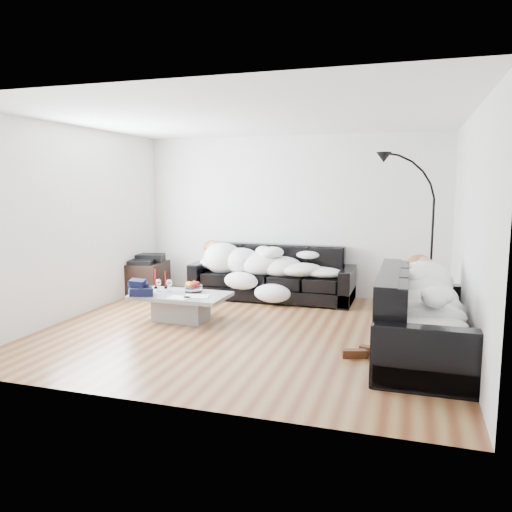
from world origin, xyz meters
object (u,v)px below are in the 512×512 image
(wine_glass_b, at_px, (159,286))
(av_cabinet, at_px, (148,278))
(floor_lamp, at_px, (432,244))
(coffee_table, at_px, (181,307))
(wine_glass_c, at_px, (169,286))
(sofa_back, at_px, (272,273))
(sleeper_back, at_px, (271,260))
(wine_glass_a, at_px, (170,286))
(shoes, at_px, (362,352))
(sleeper_right, at_px, (425,295))
(fruit_bowl, at_px, (193,287))
(candle_right, at_px, (166,280))
(sofa_right, at_px, (424,314))
(candle_left, at_px, (156,279))
(stereo, at_px, (147,259))

(wine_glass_b, bearing_deg, av_cabinet, 124.53)
(wine_glass_b, xyz_separation_m, floor_lamp, (3.53, 1.26, 0.54))
(coffee_table, height_order, wine_glass_c, wine_glass_c)
(sofa_back, xyz_separation_m, sleeper_back, (0.00, -0.05, 0.22))
(wine_glass_a, relative_size, shoes, 0.38)
(sleeper_right, bearing_deg, sleeper_back, 47.88)
(sofa_back, relative_size, sleeper_back, 1.18)
(fruit_bowl, distance_m, wine_glass_a, 0.33)
(sleeper_back, height_order, wine_glass_b, sleeper_back)
(shoes, bearing_deg, candle_right, 155.02)
(sofa_right, xyz_separation_m, floor_lamp, (0.11, 1.77, 0.55))
(wine_glass_a, bearing_deg, wine_glass_b, -156.31)
(sleeper_right, bearing_deg, coffee_table, 81.04)
(candle_left, bearing_deg, candle_right, 18.27)
(sofa_back, distance_m, stereo, 2.12)
(candle_right, bearing_deg, stereo, 129.11)
(wine_glass_a, relative_size, wine_glass_c, 0.87)
(candle_left, relative_size, floor_lamp, 0.13)
(sleeper_back, height_order, candle_left, sleeper_back)
(sofa_back, xyz_separation_m, candle_left, (-1.31, -1.40, 0.08))
(av_cabinet, bearing_deg, candle_right, -57.19)
(coffee_table, distance_m, candle_left, 0.62)
(wine_glass_a, distance_m, candle_left, 0.31)
(wine_glass_b, bearing_deg, sleeper_back, 52.85)
(sofa_back, bearing_deg, candle_right, -130.92)
(candle_right, distance_m, av_cabinet, 1.49)
(wine_glass_b, bearing_deg, wine_glass_a, 23.69)
(wine_glass_b, relative_size, candle_right, 0.71)
(wine_glass_b, height_order, wine_glass_c, wine_glass_c)
(sleeper_back, xyz_separation_m, floor_lamp, (2.37, -0.27, 0.36))
(sleeper_right, xyz_separation_m, fruit_bowl, (-2.96, 0.64, -0.21))
(wine_glass_c, relative_size, stereo, 0.41)
(sleeper_back, distance_m, coffee_table, 1.82)
(fruit_bowl, xyz_separation_m, candle_left, (-0.60, 0.06, 0.06))
(shoes, xyz_separation_m, av_cabinet, (-3.75, 2.12, 0.21))
(sofa_right, height_order, av_cabinet, sofa_right)
(sleeper_back, xyz_separation_m, shoes, (1.65, -2.28, -0.59))
(candle_right, relative_size, stereo, 0.55)
(sofa_right, bearing_deg, fruit_bowl, 77.82)
(wine_glass_c, bearing_deg, wine_glass_b, 169.34)
(av_cabinet, xyz_separation_m, floor_lamp, (4.47, -0.11, 0.74))
(stereo, bearing_deg, sofa_right, -37.66)
(candle_right, bearing_deg, shoes, -19.07)
(stereo, bearing_deg, sleeper_right, -37.66)
(wine_glass_b, distance_m, candle_right, 0.23)
(sleeper_right, bearing_deg, candle_left, 78.96)
(candle_left, height_order, candle_right, candle_left)
(fruit_bowl, distance_m, wine_glass_b, 0.48)
(sofa_back, height_order, sofa_right, sofa_right)
(fruit_bowl, distance_m, wine_glass_c, 0.32)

